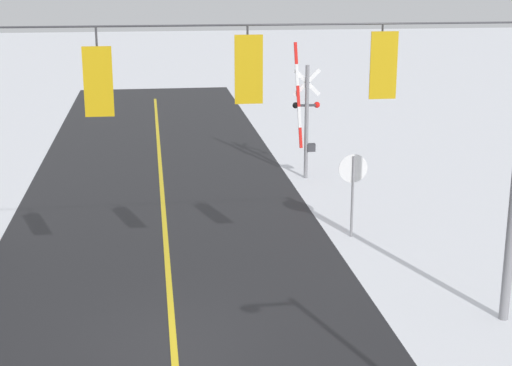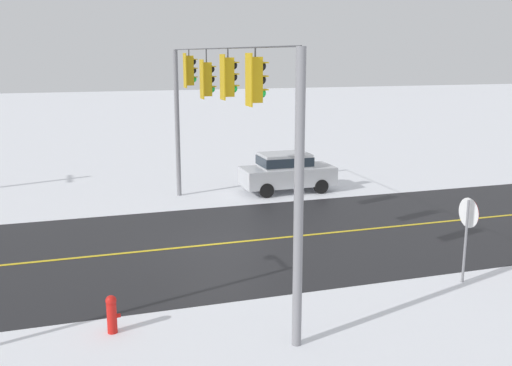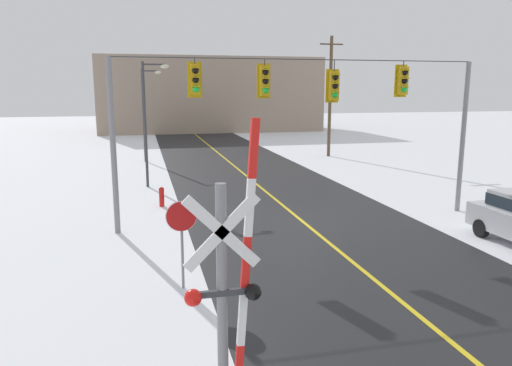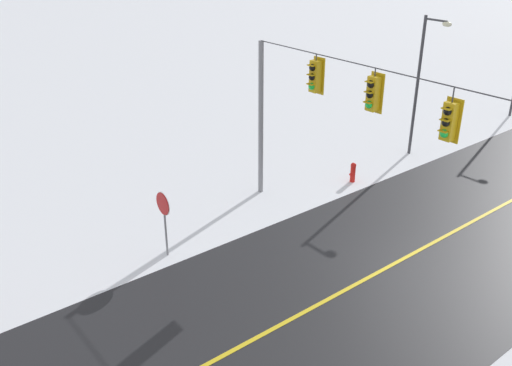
# 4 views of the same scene
# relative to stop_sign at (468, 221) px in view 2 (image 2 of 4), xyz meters

# --- Properties ---
(ground_plane) EXTENTS (160.00, 160.00, 0.00)m
(ground_plane) POSITION_rel_stop_sign_xyz_m (5.12, 5.58, -1.71)
(ground_plane) COLOR white
(road_asphalt) EXTENTS (9.00, 80.00, 0.01)m
(road_asphalt) POSITION_rel_stop_sign_xyz_m (5.12, 11.58, -1.71)
(road_asphalt) COLOR black
(road_asphalt) RESTS_ON ground
(lane_centre_line) EXTENTS (0.14, 72.00, 0.01)m
(lane_centre_line) POSITION_rel_stop_sign_xyz_m (5.12, 11.58, -1.70)
(lane_centre_line) COLOR gold
(lane_centre_line) RESTS_ON ground
(signal_span) EXTENTS (14.20, 0.47, 6.22)m
(signal_span) POSITION_rel_stop_sign_xyz_m (5.08, 5.56, 2.73)
(signal_span) COLOR gray
(signal_span) RESTS_ON ground
(stop_sign) EXTENTS (0.80, 0.09, 2.35)m
(stop_sign) POSITION_rel_stop_sign_xyz_m (0.00, 0.00, 0.00)
(stop_sign) COLOR gray
(stop_sign) RESTS_ON ground
(parked_car_silver) EXTENTS (1.83, 4.21, 1.74)m
(parked_car_silver) POSITION_rel_stop_sign_xyz_m (11.38, 0.88, -0.76)
(parked_car_silver) COLOR #B7BABF
(parked_car_silver) RESTS_ON ground
(fire_hydrant) EXTENTS (0.24, 0.31, 0.88)m
(fire_hydrant) POSITION_rel_stop_sign_xyz_m (-0.14, 9.27, -1.25)
(fire_hydrant) COLOR red
(fire_hydrant) RESTS_ON ground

